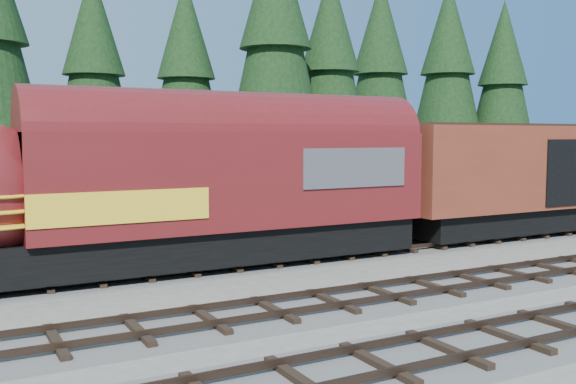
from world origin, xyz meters
TOP-DOWN VIEW (x-y plane):
  - ground at (0.00, 0.00)m, footprint 120.00×120.00m
  - track_siding at (10.00, 4.00)m, footprint 68.00×3.20m
  - depot at (-0.00, 10.50)m, footprint 12.80×7.00m
  - conifer_backdrop at (7.14, 25.09)m, footprint 80.58×24.48m
  - locomotive at (-4.46, 4.00)m, footprint 17.26×3.43m
  - boxcar at (12.48, 4.00)m, footprint 15.11×3.24m

SIDE VIEW (x-z plane):
  - ground at x=0.00m, z-range 0.00..0.00m
  - track_siding at x=10.00m, z-range -0.11..0.22m
  - locomotive at x=-4.46m, z-range 0.37..5.07m
  - boxcar at x=12.48m, z-range 0.45..5.20m
  - depot at x=0.00m, z-range 0.31..5.61m
  - conifer_backdrop at x=7.14m, z-range 1.78..19.04m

